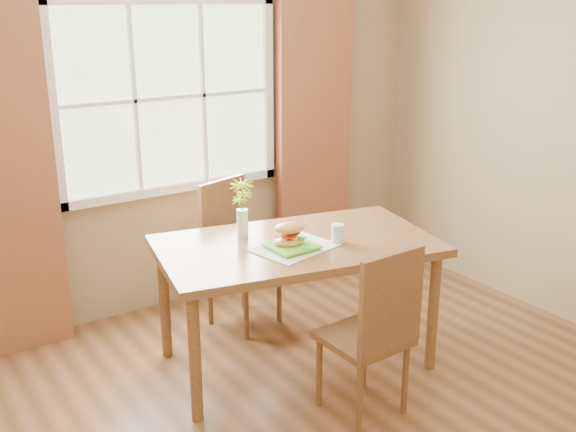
# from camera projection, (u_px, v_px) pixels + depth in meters

# --- Properties ---
(room) EXTENTS (4.24, 3.84, 2.74)m
(room) POSITION_uv_depth(u_px,v_px,m) (340.00, 178.00, 3.11)
(room) COLOR brown
(room) RESTS_ON ground
(window) EXTENTS (1.62, 0.06, 1.32)m
(window) POSITION_uv_depth(u_px,v_px,m) (169.00, 98.00, 4.54)
(window) COLOR #B1CA99
(window) RESTS_ON room
(curtain_left) EXTENTS (0.65, 0.08, 2.20)m
(curtain_left) POSITION_uv_depth(u_px,v_px,m) (0.00, 183.00, 3.98)
(curtain_left) COLOR maroon
(curtain_left) RESTS_ON room
(curtain_right) EXTENTS (0.65, 0.08, 2.20)m
(curtain_right) POSITION_uv_depth(u_px,v_px,m) (314.00, 139.00, 5.20)
(curtain_right) COLOR maroon
(curtain_right) RESTS_ON room
(dining_table) EXTENTS (1.76, 1.22, 0.78)m
(dining_table) POSITION_uv_depth(u_px,v_px,m) (297.00, 255.00, 3.96)
(dining_table) COLOR brown
(dining_table) RESTS_ON room
(chair_near) EXTENTS (0.42, 0.42, 0.97)m
(chair_near) POSITION_uv_depth(u_px,v_px,m) (375.00, 327.00, 3.45)
(chair_near) COLOR brown
(chair_near) RESTS_ON room
(chair_far) EXTENTS (0.51, 0.51, 0.99)m
(chair_far) POSITION_uv_depth(u_px,v_px,m) (235.00, 246.00, 4.55)
(chair_far) COLOR brown
(chair_far) RESTS_ON room
(placemat) EXTENTS (0.51, 0.42, 0.01)m
(placemat) POSITION_uv_depth(u_px,v_px,m) (295.00, 248.00, 3.83)
(placemat) COLOR #B4BFA2
(placemat) RESTS_ON dining_table
(plate) EXTENTS (0.26, 0.26, 0.01)m
(plate) POSITION_uv_depth(u_px,v_px,m) (292.00, 247.00, 3.82)
(plate) COLOR #68D435
(plate) RESTS_ON placemat
(croissant_sandwich) EXTENTS (0.21, 0.17, 0.14)m
(croissant_sandwich) POSITION_uv_depth(u_px,v_px,m) (290.00, 234.00, 3.80)
(croissant_sandwich) COLOR #C68A43
(croissant_sandwich) RESTS_ON plate
(water_glass) EXTENTS (0.08, 0.08, 0.11)m
(water_glass) POSITION_uv_depth(u_px,v_px,m) (338.00, 234.00, 3.90)
(water_glass) COLOR silver
(water_glass) RESTS_ON dining_table
(flower_vase) EXTENTS (0.14, 0.14, 0.35)m
(flower_vase) POSITION_uv_depth(u_px,v_px,m) (242.00, 203.00, 3.95)
(flower_vase) COLOR silver
(flower_vase) RESTS_ON dining_table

